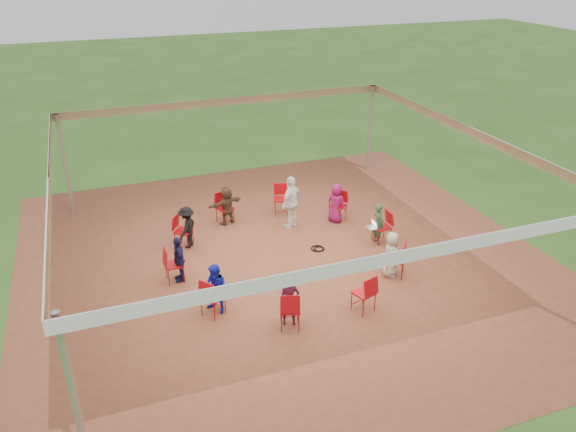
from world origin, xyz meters
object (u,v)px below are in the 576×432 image
object	(u,v)px
chair_1	(338,206)
chair_6	(213,297)
chair_4	(183,231)
cable_coil	(318,249)
chair_2	(281,199)
person_seated_3	(187,227)
person_seated_7	(391,254)
chair_9	(396,260)
person_seated_5	(216,289)
standing_person	(292,202)
chair_7	(290,309)
person_seated_2	(227,205)
chair_8	(364,293)
chair_5	(174,265)
person_seated_1	(336,203)
chair_3	(225,208)
person_seated_0	(378,223)
person_seated_4	(179,259)
person_seated_6	(290,301)
laptop	(373,225)
chair_0	(382,227)

from	to	relation	value
chair_1	chair_6	xyz separation A→B (m)	(-4.51, -3.29, 0.00)
chair_4	cable_coil	xyz separation A→B (m)	(3.28, -1.42, -0.43)
chair_2	person_seated_3	bearing A→B (deg)	37.73
chair_4	person_seated_7	xyz separation A→B (m)	(4.42, -3.20, 0.13)
chair_4	cable_coil	size ratio (longest dim) A/B	2.51
chair_9	person_seated_5	world-z (taller)	person_seated_5
person_seated_3	standing_person	xyz separation A→B (m)	(2.99, 0.12, 0.20)
chair_7	person_seated_2	bearing A→B (deg)	107.59
chair_8	chair_9	bearing A→B (deg)	18.00
chair_5	person_seated_1	distance (m)	5.19
person_seated_1	standing_person	xyz separation A→B (m)	(-1.33, 0.11, 0.20)
chair_2	person_seated_2	distance (m)	1.70
person_seated_7	chair_8	bearing A→B (deg)	165.87
person_seated_2	cable_coil	world-z (taller)	person_seated_2
chair_5	chair_9	xyz separation A→B (m)	(5.05, -1.63, 0.00)
chair_9	chair_1	bearing A→B (deg)	36.00
chair_3	chair_8	xyz separation A→B (m)	(1.73, -5.30, 0.00)
chair_1	person_seated_0	bearing A→B (deg)	158.13
chair_8	person_seated_3	bearing A→B (deg)	107.59
chair_7	person_seated_4	distance (m)	3.21
person_seated_0	standing_person	distance (m)	2.50
chair_9	person_seated_5	distance (m)	4.42
chair_2	standing_person	distance (m)	1.02
standing_person	cable_coil	distance (m)	1.67
person_seated_4	person_seated_2	bearing A→B (deg)	144.00
person_seated_2	person_seated_6	distance (m)	5.08
chair_8	chair_4	bearing A→B (deg)	108.00
chair_2	person_seated_1	bearing A→B (deg)	158.13
person_seated_1	chair_6	bearing A→B (deg)	90.00
chair_4	chair_8	world-z (taller)	same
chair_8	chair_6	bearing A→B (deg)	144.00
person_seated_5	standing_person	xyz separation A→B (m)	(2.98, 3.26, 0.20)
laptop	person_seated_6	bearing A→B (deg)	127.33
person_seated_6	chair_1	bearing A→B (deg)	71.59
person_seated_3	chair_8	bearing A→B (deg)	71.59
chair_3	chair_6	size ratio (longest dim) A/B	1.00
person_seated_2	person_seated_5	world-z (taller)	same
chair_4	person_seated_3	size ratio (longest dim) A/B	0.78
person_seated_2	person_seated_7	bearing A→B (deg)	108.00
chair_4	person_seated_2	size ratio (longest dim) A/B	0.78
chair_5	chair_9	distance (m)	5.31
chair_5	person_seated_5	distance (m)	1.70
chair_8	person_seated_0	xyz separation A→B (m)	(1.80, 2.66, 0.13)
chair_1	laptop	size ratio (longest dim) A/B	3.01
person_seated_5	laptop	distance (m)	4.92
chair_5	person_seated_7	xyz separation A→B (m)	(4.95, -1.56, 0.13)
person_seated_0	person_seated_4	distance (m)	5.34
chair_5	chair_4	bearing A→B (deg)	162.00
chair_9	laptop	world-z (taller)	chair_9
chair_8	chair_0	bearing A→B (deg)	36.00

